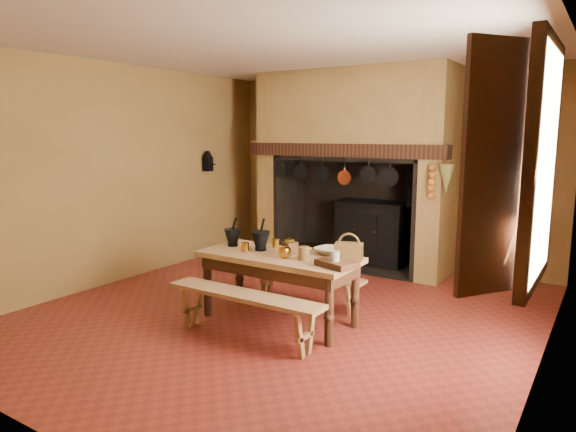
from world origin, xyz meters
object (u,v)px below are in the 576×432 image
(iron_range, at_px, (373,232))
(coffee_grinder, at_px, (290,247))
(bench_front, at_px, (244,305))
(wicker_basket, at_px, (349,250))
(mixing_bowl, at_px, (329,251))
(work_table, at_px, (279,265))

(iron_range, xyz_separation_m, coffee_grinder, (0.24, -2.64, 0.30))
(coffee_grinder, bearing_deg, bench_front, -78.58)
(bench_front, bearing_deg, wicker_basket, 49.62)
(bench_front, xyz_separation_m, mixing_bowl, (0.43, 0.86, 0.40))
(mixing_bowl, bearing_deg, bench_front, -116.71)
(bench_front, xyz_separation_m, wicker_basket, (0.68, 0.80, 0.45))
(coffee_grinder, height_order, wicker_basket, wicker_basket)
(coffee_grinder, bearing_deg, iron_range, 115.41)
(coffee_grinder, xyz_separation_m, mixing_bowl, (0.33, 0.22, -0.04))
(wicker_basket, bearing_deg, mixing_bowl, 146.55)
(wicker_basket, bearing_deg, bench_front, -150.10)
(work_table, distance_m, coffee_grinder, 0.22)
(iron_range, height_order, mixing_bowl, iron_range)
(work_table, bearing_deg, mixing_bowl, 32.17)
(mixing_bowl, bearing_deg, iron_range, 103.27)
(iron_range, bearing_deg, mixing_bowl, -76.73)
(bench_front, bearing_deg, coffee_grinder, 81.16)
(bench_front, bearing_deg, mixing_bowl, 63.29)
(work_table, relative_size, coffee_grinder, 8.21)
(coffee_grinder, relative_size, wicker_basket, 0.62)
(mixing_bowl, bearing_deg, work_table, -147.83)
(mixing_bowl, xyz_separation_m, wicker_basket, (0.25, -0.06, 0.05))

